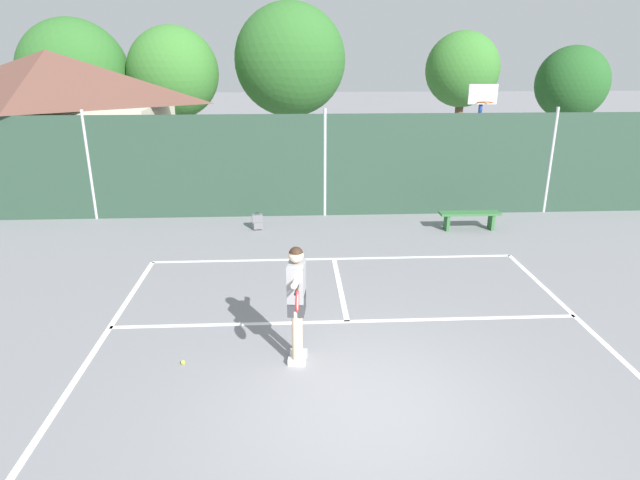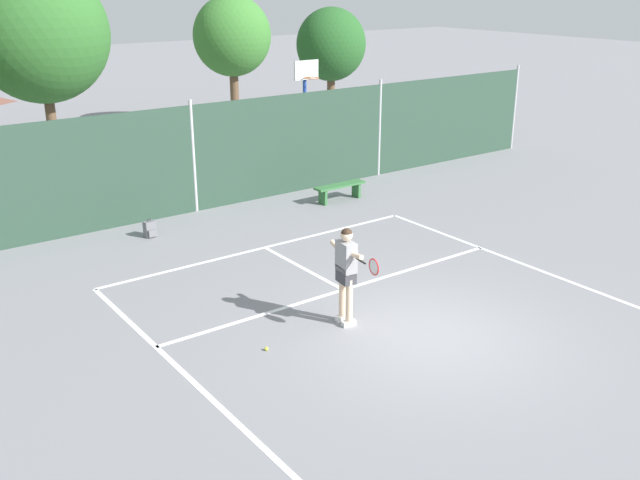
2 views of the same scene
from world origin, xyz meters
The scene contains 10 objects.
ground_plane centered at (0.00, 0.00, 0.00)m, with size 120.00×120.00×0.00m, color gray.
court_markings centered at (0.00, 0.65, 0.00)m, with size 8.30×11.10×0.01m.
chainlink_fence centered at (0.00, 9.00, 1.44)m, with size 26.09×0.09×3.03m.
basketball_hoop centered at (4.98, 10.87, 2.31)m, with size 0.90×0.67×3.55m.
clubhouse_building centered at (-8.59, 12.29, 2.36)m, with size 7.29×4.94×4.55m.
treeline_backdrop centered at (-2.47, 18.39, 3.74)m, with size 25.67×4.28×6.53m.
tennis_player centered at (-0.88, 1.26, 1.11)m, with size 0.30×1.44×1.85m.
tennis_ball centered at (-2.62, 1.25, 0.03)m, with size 0.07×0.07×0.07m, color #CCE033.
backpack_grey centered at (-1.87, 7.79, 0.19)m, with size 0.30×0.27×0.46m.
courtside_bench centered at (3.75, 7.46, 0.36)m, with size 1.60×0.36×0.48m.
Camera 1 is at (-0.91, -5.87, 4.47)m, focal length 30.03 mm.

